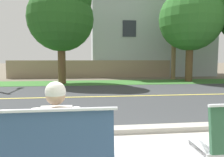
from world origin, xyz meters
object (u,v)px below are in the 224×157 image
object	(u,v)px
bench_left	(32,157)
seated_person_white	(58,131)
shade_tree_far_left	(63,13)
shade_tree_left	(193,14)

from	to	relation	value
bench_left	seated_person_white	distance (m)	0.37
shade_tree_far_left	shade_tree_left	size ratio (longest dim) A/B	0.95
shade_tree_far_left	shade_tree_left	xyz separation A→B (m)	(8.33, 0.34, 0.22)
bench_left	shade_tree_far_left	world-z (taller)	shade_tree_far_left
bench_left	shade_tree_far_left	bearing A→B (deg)	94.31
seated_person_white	shade_tree_left	distance (m)	13.66
bench_left	seated_person_white	size ratio (longest dim) A/B	1.43
shade_tree_far_left	shade_tree_left	world-z (taller)	shade_tree_left
bench_left	shade_tree_left	distance (m)	13.99
bench_left	seated_person_white	xyz separation A→B (m)	(0.25, 0.17, 0.22)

